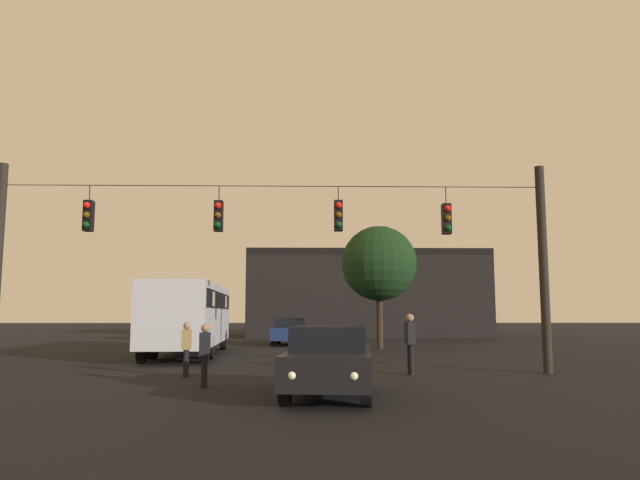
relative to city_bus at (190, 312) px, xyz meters
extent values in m
plane|color=black|center=(4.03, 2.47, -1.87)|extent=(168.00, 168.00, 0.00)
cylinder|color=black|center=(12.37, -8.09, 1.33)|extent=(0.28, 0.28, 6.39)
cylinder|color=black|center=(4.03, -8.09, 3.86)|extent=(16.67, 0.02, 0.02)
cylinder|color=black|center=(-1.63, -8.09, 3.61)|extent=(0.03, 0.03, 0.47)
cube|color=black|center=(-1.63, -8.09, 2.90)|extent=(0.26, 0.32, 0.95)
sphere|color=red|center=(-1.63, -8.27, 3.20)|extent=(0.20, 0.20, 0.20)
sphere|color=#5B3D0C|center=(-1.63, -8.27, 2.90)|extent=(0.20, 0.20, 0.20)
sphere|color=#0C4219|center=(-1.63, -8.27, 2.60)|extent=(0.20, 0.20, 0.20)
cylinder|color=black|center=(2.34, -8.09, 3.62)|extent=(0.03, 0.03, 0.46)
cube|color=black|center=(2.34, -8.09, 2.91)|extent=(0.26, 0.32, 0.95)
sphere|color=red|center=(2.34, -8.27, 3.21)|extent=(0.20, 0.20, 0.20)
sphere|color=#5B3D0C|center=(2.34, -8.27, 2.91)|extent=(0.20, 0.20, 0.20)
sphere|color=#0C4219|center=(2.34, -8.27, 2.61)|extent=(0.20, 0.20, 0.20)
cylinder|color=black|center=(6.03, -8.09, 3.63)|extent=(0.03, 0.03, 0.44)
cube|color=black|center=(6.03, -8.09, 2.93)|extent=(0.26, 0.32, 0.95)
sphere|color=red|center=(6.03, -8.27, 3.23)|extent=(0.20, 0.20, 0.20)
sphere|color=#5B3D0C|center=(6.03, -8.27, 2.93)|extent=(0.20, 0.20, 0.20)
sphere|color=#0C4219|center=(6.03, -8.27, 2.63)|extent=(0.20, 0.20, 0.20)
cylinder|color=black|center=(9.39, -8.09, 3.58)|extent=(0.03, 0.03, 0.53)
cube|color=black|center=(9.39, -8.09, 2.85)|extent=(0.26, 0.32, 0.95)
sphere|color=red|center=(9.39, -8.27, 3.15)|extent=(0.20, 0.20, 0.20)
sphere|color=#5B3D0C|center=(9.39, -8.27, 2.85)|extent=(0.20, 0.20, 0.20)
sphere|color=#0C4219|center=(9.39, -8.27, 2.55)|extent=(0.20, 0.20, 0.20)
cube|color=#B7BCC6|center=(0.00, 0.01, -0.12)|extent=(3.08, 11.12, 2.50)
cube|color=black|center=(0.00, 0.01, 0.49)|extent=(3.09, 10.46, 0.70)
cylinder|color=black|center=(-1.32, 3.90, -1.37)|extent=(0.33, 1.01, 1.00)
cylinder|color=black|center=(0.90, 4.02, -1.37)|extent=(0.33, 1.01, 1.00)
cylinder|color=black|center=(-0.99, -2.25, -1.37)|extent=(0.33, 1.01, 1.00)
cylinder|color=black|center=(1.23, -2.13, -1.37)|extent=(0.33, 1.01, 1.00)
cylinder|color=black|center=(-0.89, -4.23, -1.37)|extent=(0.33, 1.01, 1.00)
cylinder|color=black|center=(1.33, -4.11, -1.37)|extent=(0.33, 1.01, 1.00)
cube|color=beige|center=(-0.18, 3.30, 0.49)|extent=(2.60, 0.94, 0.56)
cube|color=beige|center=(0.15, -2.74, 0.49)|extent=(2.60, 0.94, 0.56)
cube|color=black|center=(5.56, -12.97, -1.21)|extent=(2.20, 4.45, 0.68)
cube|color=black|center=(5.58, -12.82, -0.61)|extent=(1.80, 2.46, 0.52)
cylinder|color=black|center=(6.22, -14.46, -1.55)|extent=(0.28, 0.66, 0.64)
cylinder|color=black|center=(4.64, -14.31, -1.55)|extent=(0.28, 0.66, 0.64)
cylinder|color=black|center=(6.48, -11.63, -1.55)|extent=(0.28, 0.66, 0.64)
cylinder|color=black|center=(4.91, -11.48, -1.55)|extent=(0.28, 0.66, 0.64)
sphere|color=white|center=(5.94, -15.11, -1.21)|extent=(0.18, 0.18, 0.18)
sphere|color=white|center=(4.79, -15.01, -1.21)|extent=(0.18, 0.18, 0.18)
cube|color=navy|center=(4.10, 8.29, -1.21)|extent=(2.05, 4.40, 0.68)
cube|color=black|center=(4.09, 8.14, -0.61)|extent=(1.72, 2.41, 0.52)
cylinder|color=black|center=(3.40, 9.75, -1.55)|extent=(0.26, 0.65, 0.64)
cylinder|color=black|center=(4.97, 9.66, -1.55)|extent=(0.26, 0.65, 0.64)
cylinder|color=black|center=(3.23, 6.92, -1.55)|extent=(0.26, 0.65, 0.64)
cylinder|color=black|center=(4.81, 6.82, -1.55)|extent=(0.26, 0.65, 0.64)
sphere|color=white|center=(3.65, 10.42, -1.21)|extent=(0.18, 0.18, 0.18)
sphere|color=white|center=(4.80, 10.35, -1.21)|extent=(0.18, 0.18, 0.18)
cylinder|color=black|center=(2.56, -11.45, -1.48)|extent=(0.14, 0.14, 0.76)
cylinder|color=black|center=(2.56, -11.29, -1.48)|extent=(0.14, 0.14, 0.76)
cube|color=black|center=(2.56, -11.37, -0.82)|extent=(0.26, 0.37, 0.57)
sphere|color=#8C6B51|center=(2.56, -11.37, -0.43)|extent=(0.21, 0.21, 0.21)
cylinder|color=black|center=(8.16, -8.45, -1.42)|extent=(0.14, 0.14, 0.89)
cylinder|color=black|center=(8.14, -8.29, -1.42)|extent=(0.14, 0.14, 0.89)
cube|color=black|center=(8.15, -8.37, -0.65)|extent=(0.29, 0.39, 0.66)
sphere|color=#8C6B51|center=(8.15, -8.37, -0.20)|extent=(0.24, 0.24, 0.24)
cylinder|color=black|center=(1.61, -8.89, -1.48)|extent=(0.14, 0.14, 0.77)
cylinder|color=black|center=(1.60, -8.73, -1.48)|extent=(0.14, 0.14, 0.77)
cube|color=#997F4C|center=(1.60, -8.81, -0.81)|extent=(0.26, 0.37, 0.58)
sphere|color=#8C6B51|center=(1.60, -8.81, -0.41)|extent=(0.21, 0.21, 0.21)
cube|color=black|center=(9.67, 22.49, 1.14)|extent=(17.98, 11.68, 6.01)
cube|color=black|center=(9.67, 22.49, 4.40)|extent=(17.98, 11.68, 0.50)
cylinder|color=#2D2116|center=(8.83, 4.68, -0.36)|extent=(0.33, 0.33, 3.02)
sphere|color=black|center=(8.83, 4.68, 2.52)|extent=(3.91, 3.91, 3.91)
camera|label=1|loc=(5.06, -26.34, -0.06)|focal=33.61mm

